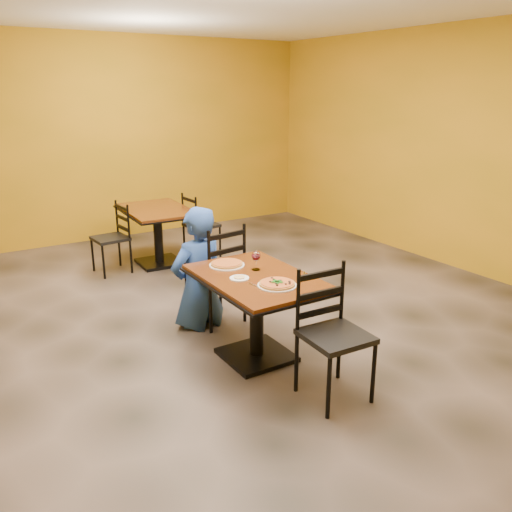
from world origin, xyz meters
TOP-DOWN VIEW (x-y plane):
  - floor at (0.00, 0.00)m, footprint 7.00×8.00m
  - wall_back at (0.00, 4.00)m, footprint 7.00×0.01m
  - wall_right at (3.50, 0.00)m, footprint 0.01×8.00m
  - table_main at (0.00, -0.50)m, footprint 0.83×1.23m
  - table_second at (0.27, 2.37)m, footprint 0.86×1.23m
  - chair_main_near at (0.16, -1.33)m, footprint 0.47×0.47m
  - chair_main_far at (0.07, 0.37)m, footprint 0.51×0.51m
  - chair_second_left at (-0.36, 2.37)m, footprint 0.43×0.43m
  - chair_second_right at (0.91, 2.37)m, footprint 0.43×0.43m
  - diner at (-0.11, 0.39)m, footprint 0.65×0.48m
  - plate_main at (0.01, -0.78)m, footprint 0.31×0.31m
  - pizza_main at (0.01, -0.78)m, footprint 0.28×0.28m
  - plate_far at (-0.08, -0.13)m, footprint 0.31×0.31m
  - pizza_far at (-0.08, -0.13)m, footprint 0.28×0.28m
  - side_plate at (-0.15, -0.48)m, footprint 0.16×0.16m
  - dip at (-0.15, -0.48)m, footprint 0.09×0.09m
  - wine_glass at (0.08, -0.36)m, footprint 0.08×0.08m
  - fork at (-0.13, -0.71)m, footprint 0.05×0.19m
  - knife at (0.33, -0.71)m, footprint 0.14×0.18m

SIDE VIEW (x-z plane):
  - floor at x=0.00m, z-range -0.01..0.01m
  - chair_second_left at x=-0.36m, z-range 0.00..0.88m
  - chair_second_right at x=0.91m, z-range 0.00..0.88m
  - chair_main_near at x=0.16m, z-range 0.00..0.99m
  - chair_main_far at x=0.07m, z-range 0.00..1.01m
  - table_second at x=0.27m, z-range 0.18..0.93m
  - table_main at x=0.00m, z-range 0.18..0.93m
  - diner at x=-0.11m, z-range 0.00..1.19m
  - fork at x=-0.13m, z-range 0.75..0.75m
  - knife at x=0.33m, z-range 0.75..0.75m
  - plate_main at x=0.01m, z-range 0.75..0.76m
  - plate_far at x=-0.08m, z-range 0.75..0.76m
  - side_plate at x=-0.15m, z-range 0.75..0.76m
  - dip at x=-0.15m, z-range 0.76..0.77m
  - pizza_main at x=0.01m, z-range 0.76..0.78m
  - pizza_far at x=-0.08m, z-range 0.76..0.78m
  - wine_glass at x=0.08m, z-range 0.75..0.93m
  - wall_back at x=0.00m, z-range 0.00..3.00m
  - wall_right at x=3.50m, z-range 0.00..3.00m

